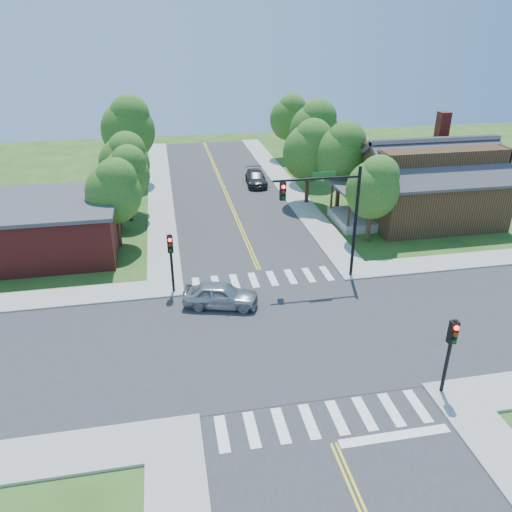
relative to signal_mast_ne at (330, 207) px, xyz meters
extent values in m
plane|color=#284C17|center=(-3.91, -5.59, -4.85)|extent=(100.00, 100.00, 0.00)
cube|color=#2D2D30|center=(-3.91, -5.59, -4.83)|extent=(10.00, 90.00, 0.04)
cube|color=#2D2D30|center=(-3.91, -5.59, -4.83)|extent=(90.00, 10.00, 0.04)
cube|color=#2D2D30|center=(-3.91, -5.59, -4.85)|extent=(10.20, 10.20, 0.06)
cube|color=#9E9B93|center=(2.19, 19.41, -4.78)|extent=(2.20, 40.00, 0.14)
cube|color=#9E9B93|center=(-10.01, 19.41, -4.78)|extent=(2.20, 40.00, 0.14)
cube|color=white|center=(-8.11, 0.61, -4.80)|extent=(0.45, 2.00, 0.01)
cube|color=white|center=(-6.91, 0.61, -4.80)|extent=(0.45, 2.00, 0.01)
cube|color=white|center=(-5.71, 0.61, -4.80)|extent=(0.45, 2.00, 0.01)
cube|color=white|center=(-4.51, 0.61, -4.80)|extent=(0.45, 2.00, 0.01)
cube|color=white|center=(-3.31, 0.61, -4.80)|extent=(0.45, 2.00, 0.01)
cube|color=white|center=(-2.11, 0.61, -4.80)|extent=(0.45, 2.00, 0.01)
cube|color=white|center=(-0.91, 0.61, -4.80)|extent=(0.45, 2.00, 0.01)
cube|color=white|center=(0.29, 0.61, -4.80)|extent=(0.45, 2.00, 0.01)
cube|color=white|center=(-8.11, -11.79, -4.80)|extent=(0.45, 2.00, 0.01)
cube|color=white|center=(-6.91, -11.79, -4.80)|extent=(0.45, 2.00, 0.01)
cube|color=white|center=(-5.71, -11.79, -4.80)|extent=(0.45, 2.00, 0.01)
cube|color=white|center=(-4.51, -11.79, -4.80)|extent=(0.45, 2.00, 0.01)
cube|color=white|center=(-3.31, -11.79, -4.80)|extent=(0.45, 2.00, 0.01)
cube|color=white|center=(-2.11, -11.79, -4.80)|extent=(0.45, 2.00, 0.01)
cube|color=white|center=(-0.91, -11.79, -4.80)|extent=(0.45, 2.00, 0.01)
cube|color=white|center=(0.29, -11.79, -4.80)|extent=(0.45, 2.00, 0.01)
cube|color=yellow|center=(-4.01, 20.66, -4.80)|extent=(0.10, 37.50, 0.01)
cube|color=yellow|center=(-3.81, 20.66, -4.80)|extent=(0.10, 37.50, 0.01)
cube|color=white|center=(-1.41, -13.19, -4.85)|extent=(4.60, 0.45, 0.09)
cylinder|color=black|center=(1.69, 0.01, -1.25)|extent=(0.20, 0.20, 7.20)
cylinder|color=black|center=(-0.91, 0.01, 1.75)|extent=(5.20, 0.14, 0.14)
cube|color=#19591E|center=(-0.51, -0.04, 2.00)|extent=(1.40, 0.04, 0.30)
cube|color=black|center=(-2.91, 0.01, 1.12)|extent=(0.34, 0.28, 1.05)
sphere|color=#FF0C0C|center=(-2.91, -0.16, 1.44)|extent=(0.22, 0.22, 0.22)
sphere|color=#3F2605|center=(-2.91, -0.16, 1.12)|extent=(0.22, 0.22, 0.22)
sphere|color=#05330F|center=(-2.91, -0.16, 0.80)|extent=(0.22, 0.22, 0.22)
cylinder|color=black|center=(1.69, -11.19, -2.95)|extent=(0.16, 0.16, 3.80)
cube|color=black|center=(1.69, -11.19, -1.63)|extent=(0.34, 0.28, 1.05)
sphere|color=#FF0C0C|center=(1.69, -11.36, -1.31)|extent=(0.22, 0.22, 0.22)
sphere|color=#3F2605|center=(1.69, -11.36, -1.63)|extent=(0.22, 0.22, 0.22)
sphere|color=#05330F|center=(1.69, -11.36, -1.95)|extent=(0.22, 0.22, 0.22)
cylinder|color=black|center=(-9.51, 0.01, -2.95)|extent=(0.16, 0.16, 3.80)
cube|color=black|center=(-9.51, 0.01, -1.63)|extent=(0.34, 0.28, 1.05)
sphere|color=#FF0C0C|center=(-9.51, -0.16, -1.31)|extent=(0.22, 0.22, 0.22)
sphere|color=#3F2605|center=(-9.51, -0.16, -1.63)|extent=(0.22, 0.22, 0.22)
sphere|color=#05330F|center=(-9.51, -0.16, -1.95)|extent=(0.22, 0.22, 0.22)
cube|color=black|center=(11.29, 8.61, -2.85)|extent=(10.00, 8.00, 4.00)
cube|color=#9E9B93|center=(4.99, 8.61, -4.50)|extent=(2.60, 4.50, 0.70)
cylinder|color=black|center=(3.89, 6.61, -3.25)|extent=(0.18, 0.18, 2.50)
cylinder|color=black|center=(3.89, 10.61, -3.25)|extent=(0.18, 0.18, 2.50)
cube|color=#38383D|center=(4.99, 8.61, -1.90)|extent=(2.80, 4.80, 0.18)
cube|color=maroon|center=(13.79, 12.11, -1.30)|extent=(0.90, 0.90, 7.11)
cube|color=maroon|center=(-18.11, 7.61, -3.10)|extent=(10.00, 8.00, 3.50)
cube|color=#38383D|center=(-18.11, 7.61, -1.25)|extent=(10.40, 8.40, 0.25)
cylinder|color=#382314|center=(4.88, 5.06, -3.64)|extent=(0.34, 0.34, 2.42)
ellipsoid|color=#1F4F17|center=(4.88, 5.06, -0.91)|extent=(3.82, 3.63, 4.20)
sphere|color=#1F4F17|center=(5.18, 4.86, 0.24)|extent=(2.80, 2.80, 2.80)
cylinder|color=#382314|center=(4.96, 12.06, -3.45)|extent=(0.34, 0.34, 2.80)
ellipsoid|color=#1F4F17|center=(4.96, 12.06, -0.28)|extent=(4.42, 4.20, 4.87)
sphere|color=#1F4F17|center=(5.26, 11.86, 1.05)|extent=(3.24, 3.24, 3.24)
cylinder|color=#382314|center=(5.14, 20.28, -3.34)|extent=(0.34, 0.34, 3.02)
ellipsoid|color=#1F4F17|center=(5.14, 20.28, 0.07)|extent=(4.77, 4.53, 5.24)
sphere|color=#1F4F17|center=(5.44, 20.08, 1.50)|extent=(3.49, 3.49, 3.49)
cylinder|color=#382314|center=(5.01, 29.62, -3.48)|extent=(0.34, 0.34, 2.74)
ellipsoid|color=#1F4F17|center=(5.01, 29.62, -0.38)|extent=(4.33, 4.11, 4.76)
sphere|color=#1F4F17|center=(5.31, 29.42, 0.92)|extent=(3.17, 3.17, 3.17)
cylinder|color=#382314|center=(-13.06, 7.62, -3.63)|extent=(0.34, 0.34, 2.43)
ellipsoid|color=#1F4F17|center=(-13.06, 7.62, -0.88)|extent=(3.84, 3.65, 4.22)
sphere|color=#1F4F17|center=(-12.76, 7.42, 0.27)|extent=(2.82, 2.82, 2.82)
cylinder|color=#382314|center=(-12.60, 14.40, -3.56)|extent=(0.34, 0.34, 2.57)
ellipsoid|color=#1F4F17|center=(-12.60, 14.40, -0.65)|extent=(4.06, 3.86, 4.47)
sphere|color=#1F4F17|center=(-12.30, 14.20, 0.57)|extent=(2.98, 2.98, 2.98)
cylinder|color=#382314|center=(-12.52, 22.75, -3.25)|extent=(0.34, 0.34, 3.21)
ellipsoid|color=#1F4F17|center=(-12.52, 22.75, 0.38)|extent=(5.06, 4.81, 5.57)
sphere|color=#1F4F17|center=(-12.22, 22.55, 1.90)|extent=(3.71, 3.71, 3.71)
cylinder|color=#382314|center=(-12.65, 31.57, -3.74)|extent=(0.34, 0.34, 2.23)
ellipsoid|color=#1F4F17|center=(-12.65, 31.57, -1.22)|extent=(3.51, 3.34, 3.87)
sphere|color=#1F4F17|center=(-12.35, 31.37, -0.17)|extent=(2.58, 2.58, 2.58)
cylinder|color=#382314|center=(2.75, 13.92, -3.46)|extent=(0.34, 0.34, 2.79)
ellipsoid|color=#1F4F17|center=(2.75, 13.92, -0.31)|extent=(4.40, 4.18, 4.84)
sphere|color=#1F4F17|center=(3.05, 13.72, 1.01)|extent=(3.23, 3.23, 3.23)
cylinder|color=#382314|center=(-12.43, 12.62, -3.69)|extent=(0.34, 0.34, 2.33)
ellipsoid|color=#1F4F17|center=(-12.43, 12.62, -1.05)|extent=(3.68, 3.49, 4.04)
sphere|color=#1F4F17|center=(-12.13, 12.42, 0.05)|extent=(2.70, 2.70, 2.70)
imported|color=#A9ACB0|center=(-6.93, -2.09, -4.13)|extent=(3.90, 5.13, 1.45)
imported|color=#272A2B|center=(-0.62, 20.11, -4.18)|extent=(2.52, 4.87, 1.34)
camera|label=1|loc=(-9.57, -26.58, 10.14)|focal=35.00mm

